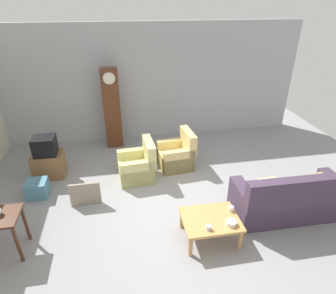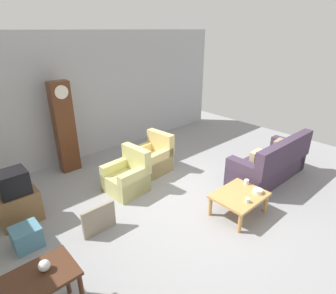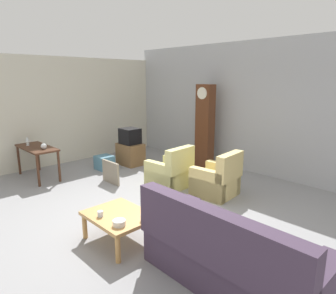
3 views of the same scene
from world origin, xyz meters
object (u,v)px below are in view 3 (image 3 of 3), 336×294
object	(u,v)px
armchair_olive_far	(217,181)
bowl_white_stacked	(119,223)
couch_floral	(227,259)
tv_stand_cabinet	(130,154)
tv_crt	(130,136)
grandfather_clock	(205,126)
storage_box_blue	(104,162)
glass_dome_cloche	(44,146)
armchair_olive_near	(170,174)
cup_blue_rimmed	(100,214)
framed_picture_leaning	(111,172)
wine_glass_mid	(27,141)
console_table_dark	(37,151)
coffee_table_wood	(119,218)
wine_glass_tall	(27,139)
cup_white_porcelain	(144,217)

from	to	relation	value
armchair_olive_far	bowl_white_stacked	distance (m)	2.65
couch_floral	tv_stand_cabinet	xyz separation A→B (m)	(-4.75, 2.24, -0.06)
tv_stand_cabinet	tv_crt	size ratio (longest dim) A/B	1.42
tv_crt	couch_floral	bearing A→B (deg)	-25.24
bowl_white_stacked	grandfather_clock	bearing A→B (deg)	114.68
storage_box_blue	bowl_white_stacked	world-z (taller)	bowl_white_stacked
tv_stand_cabinet	tv_crt	bearing A→B (deg)	0.00
tv_stand_cabinet	bowl_white_stacked	xyz separation A→B (m)	(3.37, -2.73, 0.17)
glass_dome_cloche	armchair_olive_near	bearing A→B (deg)	37.76
couch_floral	cup_blue_rimmed	size ratio (longest dim) A/B	25.60
armchair_olive_near	framed_picture_leaning	distance (m)	1.37
wine_glass_mid	couch_floral	bearing A→B (deg)	1.12
console_table_dark	glass_dome_cloche	world-z (taller)	glass_dome_cloche
coffee_table_wood	console_table_dark	bearing A→B (deg)	175.77
wine_glass_tall	tv_stand_cabinet	bearing A→B (deg)	63.99
cup_white_porcelain	cup_blue_rimmed	distance (m)	0.63
couch_floral	tv_crt	xyz separation A→B (m)	(-4.75, 2.24, 0.44)
coffee_table_wood	wine_glass_mid	bearing A→B (deg)	177.37
glass_dome_cloche	bowl_white_stacked	size ratio (longest dim) A/B	0.76
armchair_olive_far	cup_white_porcelain	bearing A→B (deg)	-78.20
storage_box_blue	wine_glass_mid	size ratio (longest dim) A/B	2.31
storage_box_blue	tv_crt	bearing A→B (deg)	81.14
cup_white_porcelain	wine_glass_mid	xyz separation A→B (m)	(-4.40, 0.06, 0.40)
cup_white_porcelain	cup_blue_rimmed	size ratio (longest dim) A/B	1.12
cup_blue_rimmed	wine_glass_tall	size ratio (longest dim) A/B	0.47
grandfather_clock	bowl_white_stacked	distance (m)	4.48
storage_box_blue	cup_white_porcelain	xyz separation A→B (m)	(3.61, -1.65, 0.29)
armchair_olive_far	tv_stand_cabinet	world-z (taller)	armchair_olive_far
grandfather_clock	cup_white_porcelain	size ratio (longest dim) A/B	23.39
storage_box_blue	cup_white_porcelain	size ratio (longest dim) A/B	4.47
cup_white_porcelain	grandfather_clock	bearing A→B (deg)	118.00
grandfather_clock	glass_dome_cloche	bearing A→B (deg)	-116.76
console_table_dark	grandfather_clock	distance (m)	4.17
grandfather_clock	cup_white_porcelain	bearing A→B (deg)	-62.00
cup_blue_rimmed	glass_dome_cloche	bearing A→B (deg)	170.49
grandfather_clock	bowl_white_stacked	xyz separation A→B (m)	(1.85, -4.03, -0.63)
coffee_table_wood	console_table_dark	xyz separation A→B (m)	(-3.69, 0.27, 0.28)
tv_crt	cup_white_porcelain	bearing A→B (deg)	-34.58
storage_box_blue	armchair_olive_far	bearing A→B (deg)	11.69
console_table_dark	wine_glass_tall	size ratio (longest dim) A/B	7.44
coffee_table_wood	tv_crt	xyz separation A→B (m)	(-3.09, 2.53, 0.43)
tv_crt	wine_glass_mid	distance (m)	2.52
coffee_table_wood	wine_glass_mid	world-z (taller)	wine_glass_mid
framed_picture_leaning	glass_dome_cloche	world-z (taller)	glass_dome_cloche
tv_stand_cabinet	cup_white_porcelain	bearing A→B (deg)	-34.58
console_table_dark	wine_glass_mid	distance (m)	0.39
framed_picture_leaning	bowl_white_stacked	bearing A→B (deg)	-31.08
tv_crt	framed_picture_leaning	xyz separation A→B (m)	(0.91, -1.24, -0.54)
armchair_olive_near	armchair_olive_far	xyz separation A→B (m)	(0.99, 0.34, 0.00)
armchair_olive_far	console_table_dark	world-z (taller)	armchair_olive_far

